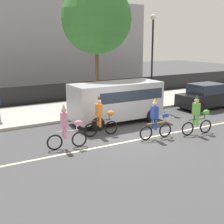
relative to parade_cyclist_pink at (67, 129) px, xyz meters
name	(u,v)px	position (x,y,z in m)	size (l,w,h in m)	color
ground_plane	(130,137)	(3.11, -0.06, -0.84)	(80.00, 80.00, 0.00)	#424244
road_centre_line	(136,140)	(3.11, -0.56, -0.84)	(36.00, 0.14, 0.01)	beige
sidewalk_curb	(73,109)	(3.11, 6.44, -0.77)	(60.00, 5.00, 0.15)	#ADAAA3
fence_line	(57,93)	(3.11, 9.34, -0.14)	(40.00, 0.08, 1.40)	black
parade_cyclist_pink	(67,129)	(0.00, 0.00, 0.00)	(1.71, 0.52, 1.92)	black
parade_cyclist_orange	(101,118)	(2.08, 0.85, 0.00)	(1.72, 0.50, 1.92)	black
parade_cyclist_cobalt	(156,121)	(4.01, -0.85, 0.00)	(1.72, 0.50, 1.92)	black
parade_cyclist_lime	(198,117)	(6.14, -1.32, 0.00)	(1.71, 0.52, 1.92)	black
parked_van_silver	(117,99)	(4.07, 2.64, 0.44)	(5.00, 2.22, 2.18)	silver
parked_car_black	(207,96)	(11.01, 2.63, -0.06)	(4.10, 1.92, 1.64)	black
street_lamp_post	(152,47)	(8.02, 4.72, 3.15)	(0.36, 0.36, 5.86)	black
street_tree_near_lamp	(96,19)	(4.80, 6.34, 4.87)	(4.43, 4.43, 7.79)	brown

